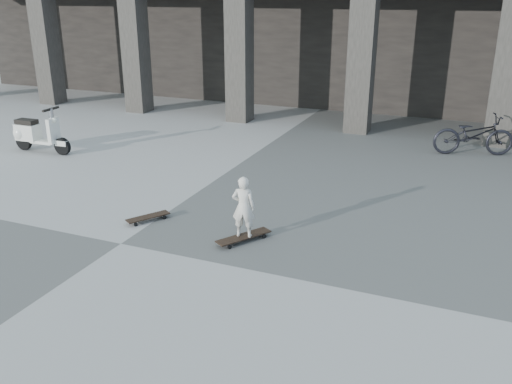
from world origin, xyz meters
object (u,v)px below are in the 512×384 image
at_px(child, 243,207).
at_px(bicycle, 474,135).
at_px(scooter, 32,133).
at_px(longboard, 244,237).
at_px(skateboard_spare, 148,217).

bearing_deg(child, bicycle, -127.54).
height_order(scooter, bicycle, scooter).
bearing_deg(scooter, bicycle, 20.00).
height_order(longboard, bicycle, bicycle).
distance_m(skateboard_spare, child, 1.89).
xyz_separation_m(longboard, bicycle, (3.09, 6.49, 0.41)).
relative_size(child, bicycle, 0.53).
bearing_deg(longboard, scooter, 100.09).
height_order(skateboard_spare, child, child).
relative_size(longboard, skateboard_spare, 1.22).
bearing_deg(longboard, child, -44.08).
relative_size(skateboard_spare, child, 0.76).
bearing_deg(scooter, skateboard_spare, -28.65).
relative_size(skateboard_spare, scooter, 0.46).
height_order(longboard, skateboard_spare, longboard).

